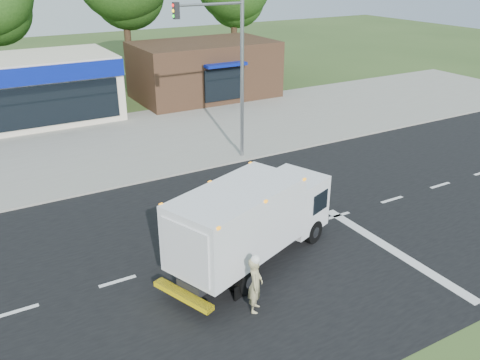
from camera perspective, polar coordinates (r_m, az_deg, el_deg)
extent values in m
plane|color=#385123|center=(19.07, 3.91, -6.17)|extent=(120.00, 120.00, 0.00)
cube|color=black|center=(19.07, 3.91, -6.15)|extent=(60.00, 14.00, 0.02)
cube|color=gray|center=(25.57, -6.29, 1.90)|extent=(60.00, 2.40, 0.12)
cube|color=gray|center=(30.70, -10.73, 5.25)|extent=(60.00, 9.00, 0.02)
cube|color=silver|center=(16.61, -23.74, -13.32)|extent=(1.20, 0.15, 0.01)
cube|color=silver|center=(16.94, -13.58, -10.99)|extent=(1.20, 0.15, 0.01)
cube|color=silver|center=(17.78, -4.26, -8.51)|extent=(1.20, 0.15, 0.01)
cube|color=silver|center=(19.06, 3.91, -6.12)|extent=(1.20, 0.15, 0.01)
cube|color=silver|center=(20.70, 10.87, -3.97)|extent=(1.20, 0.15, 0.01)
cube|color=silver|center=(22.62, 16.69, -2.12)|extent=(1.20, 0.15, 0.01)
cube|color=silver|center=(24.76, 21.55, -0.55)|extent=(1.20, 0.15, 0.01)
cube|color=silver|center=(18.86, 16.76, -7.54)|extent=(0.40, 7.00, 0.01)
cube|color=black|center=(16.56, -0.36, -8.55)|extent=(4.56, 2.46, 0.32)
cube|color=white|center=(18.47, 6.01, -2.36)|extent=(2.39, 2.46, 1.90)
cube|color=black|center=(19.06, 7.46, -0.99)|extent=(0.74, 1.66, 0.82)
cube|color=white|center=(15.93, -0.37, -4.68)|extent=(5.01, 3.64, 2.13)
cube|color=silver|center=(14.50, -6.19, -8.12)|extent=(0.69, 1.71, 1.72)
cube|color=yellow|center=(15.16, -6.41, -12.74)|extent=(1.07, 2.15, 0.16)
cube|color=orange|center=(15.46, -0.38, -1.28)|extent=(4.85, 3.61, 0.07)
cylinder|color=black|center=(19.37, 3.84, -4.20)|extent=(0.91, 0.56, 0.87)
cylinder|color=black|center=(18.56, 8.18, -5.73)|extent=(0.91, 0.56, 0.87)
cylinder|color=black|center=(16.78, -4.17, -8.96)|extent=(0.91, 0.56, 0.87)
cylinder|color=black|center=(15.79, 0.73, -11.22)|extent=(0.91, 0.56, 0.87)
imported|color=tan|center=(14.85, 1.73, -11.68)|extent=(0.73, 0.76, 1.75)
sphere|color=white|center=(14.38, 1.77, -8.93)|extent=(0.28, 0.28, 0.28)
cube|color=#382316|center=(38.17, -4.03, 12.26)|extent=(10.00, 6.00, 4.00)
cube|color=navy|center=(35.29, -1.79, 12.87)|extent=(3.00, 1.20, 0.20)
cube|color=black|center=(35.62, -1.80, 10.67)|extent=(3.00, 0.12, 2.20)
cylinder|color=gray|center=(25.20, 0.23, 11.09)|extent=(0.18, 0.18, 8.00)
cylinder|color=gray|center=(23.87, -3.49, 19.10)|extent=(3.40, 0.12, 0.12)
cube|color=black|center=(23.21, -7.19, 18.35)|extent=(0.25, 0.25, 0.70)
cylinder|color=#332114|center=(44.11, -12.54, 15.84)|extent=(0.56, 0.56, 7.84)
cylinder|color=#332114|center=(48.14, -0.68, 16.47)|extent=(0.56, 0.56, 7.00)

